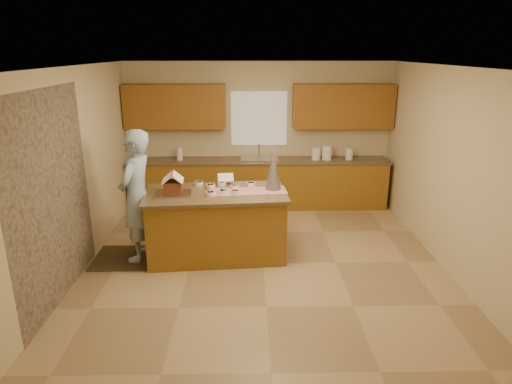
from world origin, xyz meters
The scene contains 28 objects.
floor centered at (0.00, 0.00, 0.00)m, with size 5.50×5.50×0.00m, color tan.
ceiling centered at (0.00, 0.00, 2.70)m, with size 5.50×5.50×0.00m, color silver.
wall_back centered at (0.00, 2.75, 1.35)m, with size 5.50×5.50×0.00m, color beige.
wall_front centered at (0.00, -2.75, 1.35)m, with size 5.50×5.50×0.00m, color beige.
wall_left centered at (-2.50, 0.00, 1.35)m, with size 5.50×5.50×0.00m, color beige.
wall_right centered at (2.50, 0.00, 1.35)m, with size 5.50×5.50×0.00m, color beige.
stone_accent centered at (-2.48, -0.80, 1.25)m, with size 2.50×2.50×0.00m, color gray.
window_curtain centered at (0.00, 2.72, 1.65)m, with size 1.05×0.03×1.00m, color white.
back_counter_base centered at (0.00, 2.45, 0.44)m, with size 4.80×0.60×0.88m, color olive.
back_counter_top centered at (0.00, 2.45, 0.90)m, with size 4.85×0.63×0.04m, color brown.
upper_cabinet_left centered at (-1.55, 2.57, 1.90)m, with size 1.85×0.35×0.80m, color brown.
upper_cabinet_right centered at (1.55, 2.57, 1.90)m, with size 1.85×0.35×0.80m, color brown.
sink centered at (0.00, 2.45, 0.89)m, with size 0.70×0.45×0.12m, color silver.
faucet centered at (0.00, 2.63, 1.06)m, with size 0.03×0.03×0.28m, color silver.
island_base centered at (-0.67, 0.28, 0.47)m, with size 1.91×0.95×0.93m, color olive.
island_top centered at (-0.67, 0.28, 0.95)m, with size 1.99×1.04×0.04m, color brown.
table_runner centered at (-0.20, 0.32, 0.98)m, with size 1.06×0.38×0.01m, color #AA0C27.
baking_tray centered at (-1.25, 0.18, 0.99)m, with size 0.49×0.36×0.03m, color silver.
cookbook centered at (-0.55, 0.69, 1.07)m, with size 0.23×0.02×0.19m, color white.
tinsel_tree centered at (0.15, 0.40, 1.27)m, with size 0.23×0.23×0.58m, color silver.
rug centered at (-1.81, 0.19, 0.01)m, with size 1.27×0.83×0.01m, color black.
boy centered at (-1.76, 0.19, 0.95)m, with size 0.68×0.45×1.88m, color #94B2D2.
canister_a centered at (1.07, 2.45, 1.03)m, with size 0.16×0.16×0.22m, color white.
canister_b centered at (1.27, 2.45, 1.05)m, with size 0.18×0.18×0.27m, color white.
canister_c centered at (1.70, 2.45, 1.02)m, with size 0.14×0.14×0.20m, color white.
paper_towel centered at (-1.49, 2.45, 1.04)m, with size 0.11×0.11×0.25m, color white.
gingerbread_house centered at (-1.25, 0.18, 1.11)m, with size 0.31×0.32×0.30m.
candy_bowls centered at (-0.57, 0.40, 1.00)m, with size 0.90×0.63×0.06m.
Camera 1 is at (-0.20, -5.75, 2.90)m, focal length 31.40 mm.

